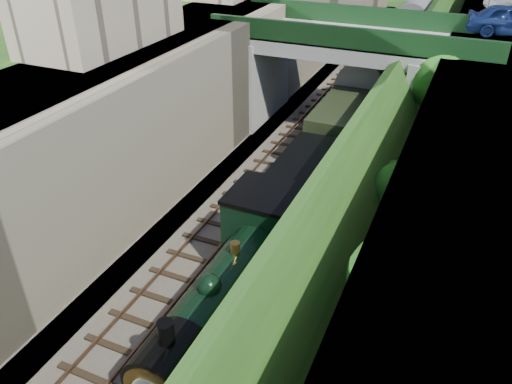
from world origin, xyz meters
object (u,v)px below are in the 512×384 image
object	(u,v)px
road_bridge	(361,71)
tree	(445,83)
locomotive	(234,288)
tender	(305,192)

from	to	relation	value
road_bridge	tree	size ratio (longest dim) A/B	2.42
tree	locomotive	xyz separation A→B (m)	(-4.71, -16.10, -2.75)
tree	locomotive	world-z (taller)	tree
road_bridge	locomotive	distance (m)	18.23
tree	locomotive	bearing A→B (deg)	-106.32
tree	locomotive	distance (m)	17.00
locomotive	tender	bearing A→B (deg)	90.00
road_bridge	tree	world-z (taller)	road_bridge
tender	road_bridge	bearing A→B (deg)	91.37
road_bridge	tree	bearing A→B (deg)	-21.85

